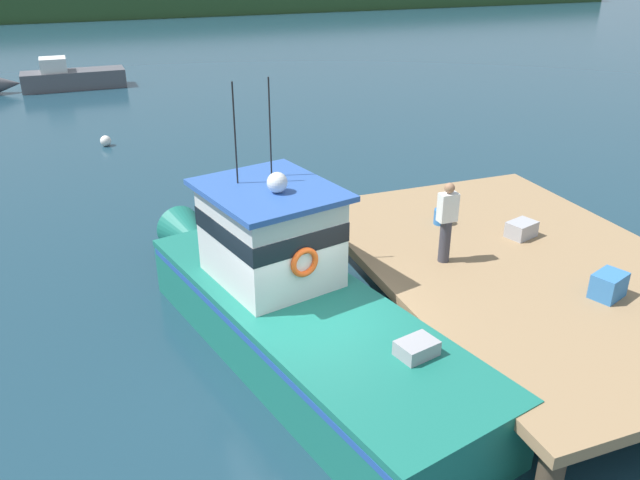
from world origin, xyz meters
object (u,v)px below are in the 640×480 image
at_px(crate_single_far, 609,285).
at_px(moored_boat_far_left, 65,78).
at_px(mooring_buoy_outer, 106,141).
at_px(crate_stack_near_edge, 521,229).
at_px(main_fishing_boat, 290,301).
at_px(bait_bucket, 441,217).
at_px(deckhand_by_the_boat, 447,221).

bearing_deg(crate_single_far, moored_boat_far_left, 107.20).
height_order(crate_single_far, mooring_buoy_outer, crate_single_far).
xyz_separation_m(crate_single_far, mooring_buoy_outer, (-7.52, 16.96, -1.23)).
bearing_deg(moored_boat_far_left, crate_stack_near_edge, -70.82).
height_order(crate_single_far, moored_boat_far_left, crate_single_far).
bearing_deg(main_fishing_boat, moored_boat_far_left, 97.72).
distance_m(main_fishing_boat, bait_bucket, 4.46).
bearing_deg(crate_stack_near_edge, moored_boat_far_left, 109.18).
relative_size(main_fishing_boat, bait_bucket, 29.28).
xyz_separation_m(main_fishing_boat, deckhand_by_the_boat, (3.21, 0.08, 1.05)).
relative_size(crate_single_far, mooring_buoy_outer, 1.53).
distance_m(crate_stack_near_edge, mooring_buoy_outer, 16.26).
height_order(deckhand_by_the_boat, moored_boat_far_left, deckhand_by_the_boat).
relative_size(crate_stack_near_edge, bait_bucket, 1.76).
bearing_deg(mooring_buoy_outer, main_fishing_boat, -81.08).
relative_size(crate_stack_near_edge, deckhand_by_the_boat, 0.37).
height_order(crate_stack_near_edge, mooring_buoy_outer, crate_stack_near_edge).
bearing_deg(deckhand_by_the_boat, mooring_buoy_outer, 110.62).
distance_m(deckhand_by_the_boat, mooring_buoy_outer, 15.82).
distance_m(main_fishing_boat, mooring_buoy_outer, 14.99).
bearing_deg(crate_single_far, mooring_buoy_outer, 113.91).
xyz_separation_m(crate_stack_near_edge, bait_bucket, (-1.25, 1.20, 0.00)).
relative_size(crate_single_far, moored_boat_far_left, 0.10).
distance_m(crate_stack_near_edge, moored_boat_far_left, 27.03).
distance_m(crate_single_far, bait_bucket, 4.02).
xyz_separation_m(bait_bucket, deckhand_by_the_boat, (-0.89, -1.62, 0.69)).
bearing_deg(crate_single_far, bait_bucket, 105.77).
bearing_deg(moored_boat_far_left, crate_single_far, -72.80).
height_order(main_fishing_boat, bait_bucket, main_fishing_boat).
bearing_deg(main_fishing_boat, crate_single_far, -22.64).
bearing_deg(main_fishing_boat, mooring_buoy_outer, 98.92).
xyz_separation_m(crate_stack_near_edge, deckhand_by_the_boat, (-2.14, -0.42, 0.69)).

